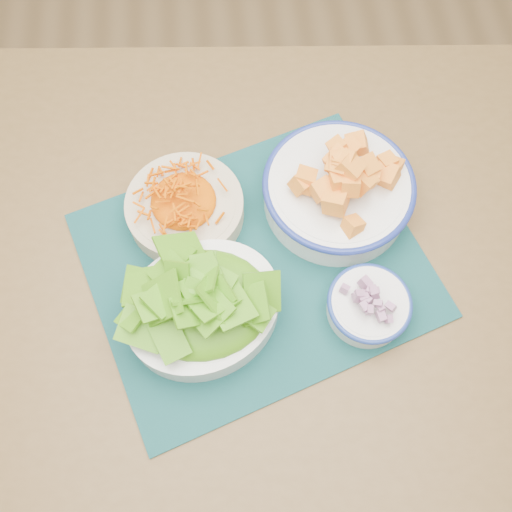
{
  "coord_description": "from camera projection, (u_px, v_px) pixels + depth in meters",
  "views": [
    {
      "loc": [
        -0.03,
        -0.59,
        1.56
      ],
      "look_at": [
        0.01,
        -0.26,
        0.78
      ],
      "focal_mm": 40.0,
      "sensor_mm": 36.0,
      "label": 1
    }
  ],
  "objects": [
    {
      "name": "onion_bowl",
      "position": [
        369.0,
        304.0,
        0.81
      ],
      "size": [
        0.12,
        0.12,
        0.06
      ],
      "rotation": [
        0.0,
        0.0,
        -0.04
      ],
      "color": "white",
      "rests_on": "placemat"
    },
    {
      "name": "placemat",
      "position": [
        256.0,
        264.0,
        0.87
      ],
      "size": [
        0.59,
        0.53,
        0.0
      ],
      "primitive_type": "cube",
      "rotation": [
        0.0,
        0.0,
        0.32
      ],
      "color": "#0A2C2D",
      "rests_on": "table"
    },
    {
      "name": "ground",
      "position": [
        245.0,
        282.0,
        1.67
      ],
      "size": [
        4.0,
        4.0,
        0.0
      ],
      "primitive_type": "plane",
      "color": "#A47F4F",
      "rests_on": "ground"
    },
    {
      "name": "lettuce_bowl",
      "position": [
        202.0,
        304.0,
        0.8
      ],
      "size": [
        0.28,
        0.27,
        0.1
      ],
      "rotation": [
        0.0,
        0.0,
        0.41
      ],
      "color": "white",
      "rests_on": "placemat"
    },
    {
      "name": "carrot_bowl",
      "position": [
        184.0,
        205.0,
        0.88
      ],
      "size": [
        0.21,
        0.21,
        0.07
      ],
      "rotation": [
        0.0,
        0.0,
        0.14
      ],
      "color": "beige",
      "rests_on": "placemat"
    },
    {
      "name": "squash_bowl",
      "position": [
        339.0,
        184.0,
        0.87
      ],
      "size": [
        0.3,
        0.3,
        0.12
      ],
      "rotation": [
        0.0,
        0.0,
        0.41
      ],
      "color": "white",
      "rests_on": "placemat"
    },
    {
      "name": "table",
      "position": [
        231.0,
        275.0,
        0.97
      ],
      "size": [
        1.31,
        0.94,
        0.75
      ],
      "rotation": [
        0.0,
        0.0,
        -0.09
      ],
      "color": "brown",
      "rests_on": "ground"
    }
  ]
}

